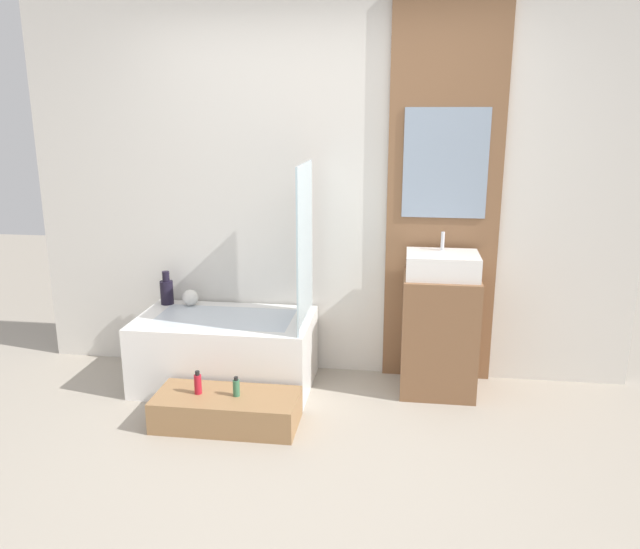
# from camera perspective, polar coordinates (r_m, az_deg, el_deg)

# --- Properties ---
(ground_plane) EXTENTS (12.00, 12.00, 0.00)m
(ground_plane) POSITION_cam_1_polar(r_m,az_deg,el_deg) (3.30, -3.19, -19.16)
(ground_plane) COLOR #A39989
(wall_tiled_back) EXTENTS (4.20, 0.06, 2.60)m
(wall_tiled_back) POSITION_cam_1_polar(r_m,az_deg,el_deg) (4.33, 0.55, 7.59)
(wall_tiled_back) COLOR silver
(wall_tiled_back) RESTS_ON ground_plane
(wall_wood_accent) EXTENTS (0.75, 0.04, 2.60)m
(wall_wood_accent) POSITION_cam_1_polar(r_m,az_deg,el_deg) (4.25, 11.25, 7.39)
(wall_wood_accent) COLOR brown
(wall_wood_accent) RESTS_ON ground_plane
(bathtub) EXTENTS (1.18, 0.68, 0.49)m
(bathtub) POSITION_cam_1_polar(r_m,az_deg,el_deg) (4.35, -8.62, -6.91)
(bathtub) COLOR white
(bathtub) RESTS_ON ground_plane
(glass_shower_screen) EXTENTS (0.01, 0.56, 1.04)m
(glass_shower_screen) POSITION_cam_1_polar(r_m,az_deg,el_deg) (3.97, -1.41, 2.65)
(glass_shower_screen) COLOR silver
(glass_shower_screen) RESTS_ON bathtub
(wooden_step_bench) EXTENTS (0.86, 0.38, 0.19)m
(wooden_step_bench) POSITION_cam_1_polar(r_m,az_deg,el_deg) (3.88, -8.52, -12.13)
(wooden_step_bench) COLOR #997047
(wooden_step_bench) RESTS_ON ground_plane
(vanity_cabinet) EXTENTS (0.49, 0.44, 0.80)m
(vanity_cabinet) POSITION_cam_1_polar(r_m,az_deg,el_deg) (4.24, 10.81, -5.40)
(vanity_cabinet) COLOR brown
(vanity_cabinet) RESTS_ON ground_plane
(sink) EXTENTS (0.46, 0.36, 0.28)m
(sink) POSITION_cam_1_polar(r_m,az_deg,el_deg) (4.10, 11.13, 0.86)
(sink) COLOR white
(sink) RESTS_ON vanity_cabinet
(vase_tall_dark) EXTENTS (0.09, 0.09, 0.24)m
(vase_tall_dark) POSITION_cam_1_polar(r_m,az_deg,el_deg) (4.62, -13.84, -1.45)
(vase_tall_dark) COLOR black
(vase_tall_dark) RESTS_ON bathtub
(vase_round_light) EXTENTS (0.12, 0.12, 0.12)m
(vase_round_light) POSITION_cam_1_polar(r_m,az_deg,el_deg) (4.56, -11.77, -2.08)
(vase_round_light) COLOR silver
(vase_round_light) RESTS_ON bathtub
(bottle_soap_primary) EXTENTS (0.04, 0.04, 0.15)m
(bottle_soap_primary) POSITION_cam_1_polar(r_m,az_deg,el_deg) (3.86, -11.11, -9.75)
(bottle_soap_primary) COLOR #B21928
(bottle_soap_primary) RESTS_ON wooden_step_bench
(bottle_soap_secondary) EXTENTS (0.04, 0.04, 0.12)m
(bottle_soap_secondary) POSITION_cam_1_polar(r_m,az_deg,el_deg) (3.80, -7.66, -10.19)
(bottle_soap_secondary) COLOR #38704C
(bottle_soap_secondary) RESTS_ON wooden_step_bench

